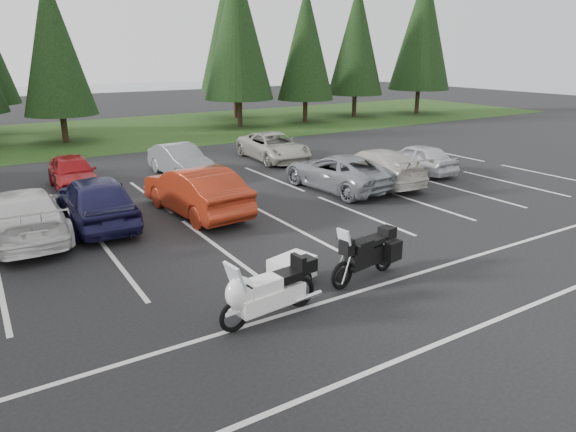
# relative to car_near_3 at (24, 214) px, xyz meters

# --- Properties ---
(ground) EXTENTS (120.00, 120.00, 0.00)m
(ground) POSITION_rel_car_near_3_xyz_m (3.95, -4.38, -0.74)
(ground) COLOR black
(ground) RESTS_ON ground
(grass_strip) EXTENTS (80.00, 16.00, 0.01)m
(grass_strip) POSITION_rel_car_near_3_xyz_m (3.95, 19.62, -0.74)
(grass_strip) COLOR #1D3310
(grass_strip) RESTS_ON ground
(lake_water) EXTENTS (70.00, 50.00, 0.02)m
(lake_water) POSITION_rel_car_near_3_xyz_m (7.95, 50.62, -0.74)
(lake_water) COLOR slate
(lake_water) RESTS_ON ground
(stall_markings) EXTENTS (32.00, 16.00, 0.01)m
(stall_markings) POSITION_rel_car_near_3_xyz_m (3.95, -2.38, -0.74)
(stall_markings) COLOR silver
(stall_markings) RESTS_ON ground
(conifer_5) EXTENTS (4.14, 4.14, 9.63)m
(conifer_5) POSITION_rel_car_near_3_xyz_m (3.95, 17.22, 4.89)
(conifer_5) COLOR #332316
(conifer_5) RESTS_ON ground
(conifer_6) EXTENTS (4.93, 4.93, 11.48)m
(conifer_6) POSITION_rel_car_near_3_xyz_m (15.95, 17.72, 5.97)
(conifer_6) COLOR #332316
(conifer_6) RESTS_ON ground
(conifer_7) EXTENTS (4.27, 4.27, 9.94)m
(conifer_7) POSITION_rel_car_near_3_xyz_m (21.45, 17.42, 5.07)
(conifer_7) COLOR #332316
(conifer_7) RESTS_ON ground
(conifer_8) EXTENTS (4.53, 4.53, 10.56)m
(conifer_8) POSITION_rel_car_near_3_xyz_m (26.95, 18.22, 5.43)
(conifer_8) COLOR #332316
(conifer_8) RESTS_ON ground
(conifer_9) EXTENTS (5.19, 5.19, 12.10)m
(conifer_9) POSITION_rel_car_near_3_xyz_m (32.95, 16.92, 6.33)
(conifer_9) COLOR #332316
(conifer_9) RESTS_ON ground
(conifer_back_c) EXTENTS (5.50, 5.50, 12.81)m
(conifer_back_c) POSITION_rel_car_near_3_xyz_m (17.95, 22.42, 6.75)
(conifer_back_c) COLOR #332316
(conifer_back_c) RESTS_ON ground
(car_near_3) EXTENTS (2.11, 5.13, 1.49)m
(car_near_3) POSITION_rel_car_near_3_xyz_m (0.00, 0.00, 0.00)
(car_near_3) COLOR silver
(car_near_3) RESTS_ON ground
(car_near_4) EXTENTS (2.02, 4.83, 1.63)m
(car_near_4) POSITION_rel_car_near_3_xyz_m (2.06, 0.22, 0.07)
(car_near_4) COLOR #1B1A41
(car_near_4) RESTS_ON ground
(car_near_5) EXTENTS (2.18, 5.06, 1.62)m
(car_near_5) POSITION_rel_car_near_3_xyz_m (5.16, -0.32, 0.07)
(car_near_5) COLOR #9C2A13
(car_near_5) RESTS_ON ground
(car_near_6) EXTENTS (2.68, 5.15, 1.39)m
(car_near_6) POSITION_rel_car_near_3_xyz_m (11.19, -0.24, -0.05)
(car_near_6) COLOR gray
(car_near_6) RESTS_ON ground
(car_near_7) EXTENTS (2.18, 5.04, 1.44)m
(car_near_7) POSITION_rel_car_near_3_xyz_m (12.95, -0.35, -0.02)
(car_near_7) COLOR beige
(car_near_7) RESTS_ON ground
(car_near_8) EXTENTS (1.62, 3.90, 1.32)m
(car_near_8) POSITION_rel_car_near_3_xyz_m (15.95, 0.16, -0.08)
(car_near_8) COLOR silver
(car_near_8) RESTS_ON ground
(car_far_2) EXTENTS (1.72, 4.05, 1.36)m
(car_far_2) POSITION_rel_car_near_3_xyz_m (2.27, 5.23, -0.06)
(car_far_2) COLOR maroon
(car_far_2) RESTS_ON ground
(car_far_3) EXTENTS (1.73, 4.24, 1.37)m
(car_far_3) POSITION_rel_car_near_3_xyz_m (6.69, 5.18, -0.06)
(car_far_3) COLOR slate
(car_far_3) RESTS_ON ground
(car_far_4) EXTENTS (2.45, 4.93, 1.34)m
(car_far_4) POSITION_rel_car_near_3_xyz_m (11.92, 6.03, -0.07)
(car_far_4) COLOR #AEAB9F
(car_far_4) RESTS_ON ground
(touring_motorcycle) EXTENTS (2.69, 1.08, 1.45)m
(touring_motorcycle) POSITION_rel_car_near_3_xyz_m (3.67, -7.85, -0.02)
(touring_motorcycle) COLOR white
(touring_motorcycle) RESTS_ON ground
(cargo_trailer) EXTENTS (1.64, 1.18, 0.68)m
(cargo_trailer) POSITION_rel_car_near_3_xyz_m (4.93, -6.72, -0.40)
(cargo_trailer) COLOR white
(cargo_trailer) RESTS_ON ground
(adventure_motorcycle) EXTENTS (2.56, 1.25, 1.49)m
(adventure_motorcycle) POSITION_rel_car_near_3_xyz_m (6.53, -7.42, 0.00)
(adventure_motorcycle) COLOR black
(adventure_motorcycle) RESTS_ON ground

